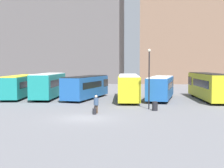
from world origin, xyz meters
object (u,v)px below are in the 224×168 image
(bus_0, at_px, (20,85))
(bus_3, at_px, (128,86))
(suitcase, at_px, (94,111))
(bus_4, at_px, (161,87))
(traveler, at_px, (96,103))
(lamp_post_1, at_px, (149,74))
(trash_bin, at_px, (155,106))
(bus_5, at_px, (208,85))
(bus_1, at_px, (49,85))
(bus_2, at_px, (86,86))

(bus_0, bearing_deg, bus_3, -102.06)
(bus_3, height_order, suitcase, bus_3)
(bus_4, height_order, suitcase, bus_4)
(traveler, xyz_separation_m, suitcase, (-0.06, -0.51, -0.71))
(traveler, bearing_deg, bus_4, -48.43)
(bus_0, xyz_separation_m, bus_4, (18.41, -0.51, -0.04))
(bus_0, bearing_deg, bus_4, -100.12)
(lamp_post_1, height_order, trash_bin, lamp_post_1)
(bus_3, bearing_deg, suitcase, 165.09)
(trash_bin, bearing_deg, traveler, -155.22)
(bus_4, distance_m, bus_5, 5.87)
(bus_1, bearing_deg, bus_3, -94.63)
(traveler, bearing_deg, lamp_post_1, -76.35)
(bus_3, height_order, traveler, bus_3)
(suitcase, relative_size, lamp_post_1, 0.12)
(bus_0, distance_m, bus_4, 18.41)
(bus_2, distance_m, lamp_post_1, 11.80)
(bus_3, relative_size, traveler, 7.59)
(traveler, relative_size, lamp_post_1, 0.28)
(suitcase, bearing_deg, traveler, -28.94)
(lamp_post_1, xyz_separation_m, trash_bin, (0.57, -0.90, -2.98))
(trash_bin, bearing_deg, suitcase, -150.99)
(bus_2, distance_m, bus_5, 15.15)
(suitcase, distance_m, trash_bin, 5.96)
(bus_1, distance_m, bus_3, 10.21)
(bus_2, xyz_separation_m, bus_3, (5.36, -0.30, 0.10))
(bus_0, xyz_separation_m, suitcase, (12.44, -12.87, -1.33))
(traveler, height_order, lamp_post_1, lamp_post_1)
(bus_5, xyz_separation_m, trash_bin, (-6.56, -10.35, -1.36))
(bus_1, bearing_deg, bus_2, -91.03)
(bus_3, distance_m, trash_bin, 9.72)
(bus_0, relative_size, bus_5, 0.96)
(bus_1, height_order, bus_3, bus_1)
(bus_0, xyz_separation_m, bus_1, (4.24, -0.90, 0.14))
(bus_3, xyz_separation_m, trash_bin, (3.19, -9.09, -1.25))
(bus_2, height_order, traveler, bus_2)
(bus_1, relative_size, bus_2, 0.93)
(bus_4, relative_size, traveler, 5.95)
(lamp_post_1, distance_m, trash_bin, 3.17)
(bus_0, bearing_deg, bus_5, -97.65)
(bus_2, relative_size, bus_4, 1.07)
(bus_0, height_order, trash_bin, bus_0)
(bus_2, bearing_deg, suitcase, -154.97)
(bus_5, bearing_deg, traveler, 132.58)
(bus_0, distance_m, bus_3, 14.48)
(trash_bin, bearing_deg, bus_3, 109.36)
(bus_5, bearing_deg, bus_0, 86.05)
(bus_1, bearing_deg, bus_0, 73.30)
(bus_4, relative_size, trash_bin, 11.34)
(bus_2, distance_m, bus_4, 9.31)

